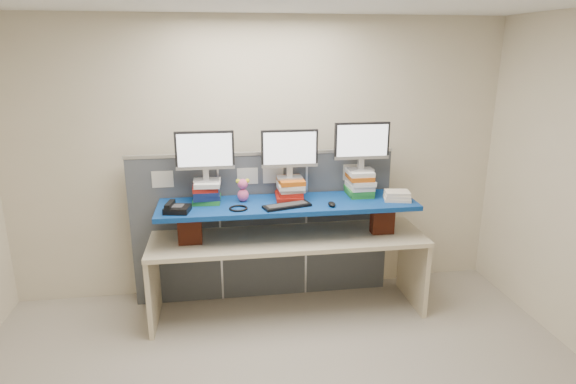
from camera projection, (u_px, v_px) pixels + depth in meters
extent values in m
cube|color=beige|center=(291.00, 230.00, 2.97)|extent=(5.00, 4.00, 2.80)
cube|color=#42474E|center=(176.00, 232.00, 4.72)|extent=(0.85, 0.05, 1.50)
cube|color=#42474E|center=(264.00, 228.00, 4.85)|extent=(0.85, 0.05, 1.50)
cube|color=#42474E|center=(347.00, 223.00, 4.97)|extent=(0.85, 0.05, 1.50)
cube|color=silver|center=(262.00, 153.00, 4.63)|extent=(2.60, 0.06, 0.03)
cube|color=beige|center=(163.00, 179.00, 4.53)|extent=(0.20, 0.00, 0.16)
cube|color=beige|center=(248.00, 176.00, 4.64)|extent=(0.20, 0.00, 0.16)
cube|color=beige|center=(273.00, 175.00, 4.68)|extent=(0.20, 0.00, 0.16)
cube|color=beige|center=(353.00, 172.00, 4.79)|extent=(0.20, 0.00, 0.16)
cube|color=beige|center=(288.00, 238.00, 4.54)|extent=(2.59, 0.77, 0.04)
cube|color=beige|center=(153.00, 284.00, 4.48)|extent=(0.05, 0.70, 0.74)
cube|color=beige|center=(413.00, 267.00, 4.83)|extent=(0.05, 0.70, 0.74)
cube|color=maroon|center=(190.00, 228.00, 4.33)|extent=(0.21, 0.12, 0.29)
cube|color=maroon|center=(382.00, 219.00, 4.57)|extent=(0.21, 0.12, 0.29)
cube|color=navy|center=(288.00, 205.00, 4.45)|extent=(2.38, 0.61, 0.04)
cube|color=#20792B|center=(207.00, 200.00, 4.46)|extent=(0.26, 0.29, 0.04)
cube|color=#101D48|center=(207.00, 195.00, 4.45)|extent=(0.25, 0.30, 0.04)
cube|color=#101D48|center=(206.00, 191.00, 4.42)|extent=(0.23, 0.26, 0.04)
cube|color=maroon|center=(205.00, 187.00, 4.42)|extent=(0.23, 0.28, 0.04)
cube|color=silver|center=(208.00, 183.00, 4.40)|extent=(0.25, 0.29, 0.04)
cube|color=maroon|center=(289.00, 197.00, 4.54)|extent=(0.26, 0.31, 0.04)
cube|color=maroon|center=(290.00, 192.00, 4.55)|extent=(0.23, 0.30, 0.04)
cube|color=silver|center=(291.00, 188.00, 4.54)|extent=(0.24, 0.28, 0.03)
cube|color=silver|center=(291.00, 185.00, 4.52)|extent=(0.25, 0.30, 0.04)
cube|color=#B85211|center=(291.00, 181.00, 4.51)|extent=(0.24, 0.31, 0.04)
cube|color=#20792B|center=(359.00, 193.00, 4.66)|extent=(0.23, 0.28, 0.03)
cube|color=#20792B|center=(359.00, 190.00, 4.65)|extent=(0.25, 0.29, 0.04)
cube|color=silver|center=(360.00, 186.00, 4.64)|extent=(0.22, 0.30, 0.05)
cube|color=silver|center=(361.00, 181.00, 4.61)|extent=(0.23, 0.30, 0.05)
cube|color=#B85211|center=(360.00, 177.00, 4.60)|extent=(0.23, 0.29, 0.04)
cube|color=silver|center=(360.00, 172.00, 4.59)|extent=(0.23, 0.28, 0.04)
cube|color=#A0A0A5|center=(206.00, 180.00, 4.40)|extent=(0.23, 0.15, 0.02)
cube|color=#A0A0A5|center=(206.00, 174.00, 4.38)|extent=(0.05, 0.04, 0.09)
cube|color=black|center=(205.00, 150.00, 4.32)|extent=(0.53, 0.04, 0.35)
cube|color=white|center=(205.00, 151.00, 4.30)|extent=(0.48, 0.01, 0.31)
cube|color=#A0A0A5|center=(290.00, 177.00, 4.50)|extent=(0.23, 0.15, 0.02)
cube|color=#A0A0A5|center=(290.00, 172.00, 4.49)|extent=(0.05, 0.04, 0.09)
cube|color=black|center=(290.00, 148.00, 4.43)|extent=(0.53, 0.04, 0.35)
cube|color=white|center=(290.00, 149.00, 4.41)|extent=(0.48, 0.01, 0.31)
cube|color=#A0A0A5|center=(361.00, 169.00, 4.58)|extent=(0.23, 0.15, 0.02)
cube|color=#A0A0A5|center=(361.00, 164.00, 4.57)|extent=(0.05, 0.04, 0.09)
cube|color=black|center=(362.00, 141.00, 4.50)|extent=(0.53, 0.04, 0.35)
cube|color=white|center=(362.00, 141.00, 4.49)|extent=(0.48, 0.01, 0.31)
cube|color=black|center=(287.00, 206.00, 4.31)|extent=(0.45, 0.26, 0.02)
cube|color=#2F2F32|center=(287.00, 204.00, 4.30)|extent=(0.39, 0.20, 0.00)
ellipsoid|color=black|center=(332.00, 204.00, 4.33)|extent=(0.09, 0.13, 0.04)
cube|color=black|center=(177.00, 209.00, 4.17)|extent=(0.24, 0.23, 0.05)
cube|color=#2F2F32|center=(177.00, 206.00, 4.16)|extent=(0.12, 0.12, 0.01)
cube|color=black|center=(170.00, 204.00, 4.16)|extent=(0.08, 0.19, 0.04)
torus|color=black|center=(238.00, 208.00, 4.25)|extent=(0.18, 0.18, 0.02)
ellipsoid|color=#DF558B|center=(243.00, 195.00, 4.46)|extent=(0.11, 0.10, 0.12)
sphere|color=#DF558B|center=(243.00, 184.00, 4.42)|extent=(0.10, 0.10, 0.10)
sphere|color=yellow|center=(238.00, 181.00, 4.41)|extent=(0.04, 0.04, 0.04)
sphere|color=yellow|center=(247.00, 181.00, 4.42)|extent=(0.04, 0.04, 0.04)
cube|color=beige|center=(397.00, 199.00, 4.51)|extent=(0.27, 0.24, 0.03)
cube|color=beige|center=(397.00, 196.00, 4.50)|extent=(0.26, 0.23, 0.03)
cube|color=beige|center=(397.00, 193.00, 4.49)|extent=(0.25, 0.21, 0.03)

